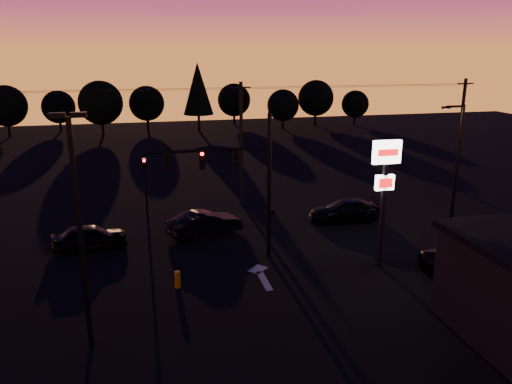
{
  "coord_description": "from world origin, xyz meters",
  "views": [
    {
      "loc": [
        -5.1,
        -21.17,
        11.24
      ],
      "look_at": [
        1.0,
        5.0,
        3.5
      ],
      "focal_mm": 35.0,
      "sensor_mm": 36.0,
      "label": 1
    }
  ],
  "objects_px": {
    "secondary_signal": "(145,181)",
    "streetlight": "(456,163)",
    "car_left": "(90,237)",
    "bollard": "(177,279)",
    "pylon_sign": "(385,177)",
    "traffic_signal_mast": "(240,172)",
    "suv_parked": "(460,272)",
    "car_mid": "(205,223)",
    "car_right": "(345,211)",
    "parking_lot_light": "(79,219)"
  },
  "relations": [
    {
      "from": "secondary_signal",
      "to": "traffic_signal_mast",
      "type": "bearing_deg",
      "value": -56.81
    },
    {
      "from": "secondary_signal",
      "to": "bollard",
      "type": "bearing_deg",
      "value": -83.32
    },
    {
      "from": "streetlight",
      "to": "car_left",
      "type": "height_order",
      "value": "streetlight"
    },
    {
      "from": "secondary_signal",
      "to": "bollard",
      "type": "distance_m",
      "value": 10.58
    },
    {
      "from": "traffic_signal_mast",
      "to": "car_right",
      "type": "height_order",
      "value": "traffic_signal_mast"
    },
    {
      "from": "parking_lot_light",
      "to": "car_left",
      "type": "xyz_separation_m",
      "value": [
        -0.83,
        10.4,
        -4.55
      ]
    },
    {
      "from": "car_left",
      "to": "suv_parked",
      "type": "height_order",
      "value": "car_left"
    },
    {
      "from": "parking_lot_light",
      "to": "car_mid",
      "type": "relative_size",
      "value": 1.98
    },
    {
      "from": "streetlight",
      "to": "traffic_signal_mast",
      "type": "bearing_deg",
      "value": -173.86
    },
    {
      "from": "secondary_signal",
      "to": "suv_parked",
      "type": "bearing_deg",
      "value": -41.65
    },
    {
      "from": "parking_lot_light",
      "to": "pylon_sign",
      "type": "distance_m",
      "value": 15.19
    },
    {
      "from": "car_mid",
      "to": "suv_parked",
      "type": "distance_m",
      "value": 14.89
    },
    {
      "from": "traffic_signal_mast",
      "to": "car_mid",
      "type": "distance_m",
      "value": 6.04
    },
    {
      "from": "car_mid",
      "to": "car_right",
      "type": "xyz_separation_m",
      "value": [
        9.56,
        0.55,
        -0.05
      ]
    },
    {
      "from": "parking_lot_light",
      "to": "bollard",
      "type": "height_order",
      "value": "parking_lot_light"
    },
    {
      "from": "car_mid",
      "to": "suv_parked",
      "type": "xyz_separation_m",
      "value": [
        11.28,
        -9.71,
        -0.07
      ]
    },
    {
      "from": "pylon_sign",
      "to": "bollard",
      "type": "bearing_deg",
      "value": -178.72
    },
    {
      "from": "pylon_sign",
      "to": "car_left",
      "type": "bearing_deg",
      "value": 158.93
    },
    {
      "from": "streetlight",
      "to": "bollard",
      "type": "relative_size",
      "value": 9.37
    },
    {
      "from": "car_left",
      "to": "secondary_signal",
      "type": "bearing_deg",
      "value": -48.09
    },
    {
      "from": "parking_lot_light",
      "to": "car_mid",
      "type": "bearing_deg",
      "value": 61.81
    },
    {
      "from": "secondary_signal",
      "to": "car_mid",
      "type": "relative_size",
      "value": 0.94
    },
    {
      "from": "car_mid",
      "to": "car_right",
      "type": "bearing_deg",
      "value": -104.88
    },
    {
      "from": "bollard",
      "to": "traffic_signal_mast",
      "type": "bearing_deg",
      "value": 36.45
    },
    {
      "from": "traffic_signal_mast",
      "to": "secondary_signal",
      "type": "relative_size",
      "value": 1.97
    },
    {
      "from": "bollard",
      "to": "car_right",
      "type": "distance_m",
      "value": 13.93
    },
    {
      "from": "traffic_signal_mast",
      "to": "suv_parked",
      "type": "relative_size",
      "value": 1.72
    },
    {
      "from": "bollard",
      "to": "car_left",
      "type": "relative_size",
      "value": 0.2
    },
    {
      "from": "streetlight",
      "to": "car_left",
      "type": "xyz_separation_m",
      "value": [
        -22.24,
        1.9,
        -3.7
      ]
    },
    {
      "from": "pylon_sign",
      "to": "car_left",
      "type": "relative_size",
      "value": 1.6
    },
    {
      "from": "bollard",
      "to": "car_mid",
      "type": "relative_size",
      "value": 0.19
    },
    {
      "from": "suv_parked",
      "to": "pylon_sign",
      "type": "bearing_deg",
      "value": 137.19
    },
    {
      "from": "secondary_signal",
      "to": "pylon_sign",
      "type": "xyz_separation_m",
      "value": [
        12.0,
        -9.99,
        2.05
      ]
    },
    {
      "from": "car_left",
      "to": "pylon_sign",
      "type": "bearing_deg",
      "value": -119.95
    },
    {
      "from": "car_left",
      "to": "suv_parked",
      "type": "bearing_deg",
      "value": -125.42
    },
    {
      "from": "parking_lot_light",
      "to": "pylon_sign",
      "type": "relative_size",
      "value": 1.34
    },
    {
      "from": "parking_lot_light",
      "to": "pylon_sign",
      "type": "xyz_separation_m",
      "value": [
        14.5,
        4.5,
        -0.36
      ]
    },
    {
      "from": "suv_parked",
      "to": "streetlight",
      "type": "bearing_deg",
      "value": 65.5
    },
    {
      "from": "bollard",
      "to": "car_right",
      "type": "height_order",
      "value": "car_right"
    },
    {
      "from": "parking_lot_light",
      "to": "car_right",
      "type": "distance_m",
      "value": 19.92
    },
    {
      "from": "pylon_sign",
      "to": "secondary_signal",
      "type": "bearing_deg",
      "value": 140.23
    },
    {
      "from": "parking_lot_light",
      "to": "car_left",
      "type": "relative_size",
      "value": 2.15
    },
    {
      "from": "car_left",
      "to": "bollard",
      "type": "bearing_deg",
      "value": -152.51
    },
    {
      "from": "traffic_signal_mast",
      "to": "secondary_signal",
      "type": "xyz_separation_m",
      "value": [
        -4.9,
        7.49,
        -2.07
      ]
    },
    {
      "from": "traffic_signal_mast",
      "to": "pylon_sign",
      "type": "xyz_separation_m",
      "value": [
        7.1,
        -2.49,
        -0.02
      ]
    },
    {
      "from": "secondary_signal",
      "to": "streetlight",
      "type": "relative_size",
      "value": 0.54
    },
    {
      "from": "traffic_signal_mast",
      "to": "car_left",
      "type": "xyz_separation_m",
      "value": [
        -8.23,
        3.41,
        -4.21
      ]
    },
    {
      "from": "traffic_signal_mast",
      "to": "secondary_signal",
      "type": "height_order",
      "value": "traffic_signal_mast"
    },
    {
      "from": "pylon_sign",
      "to": "bollard",
      "type": "xyz_separation_m",
      "value": [
        -10.8,
        -0.24,
        -4.49
      ]
    },
    {
      "from": "car_right",
      "to": "traffic_signal_mast",
      "type": "bearing_deg",
      "value": -54.97
    }
  ]
}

